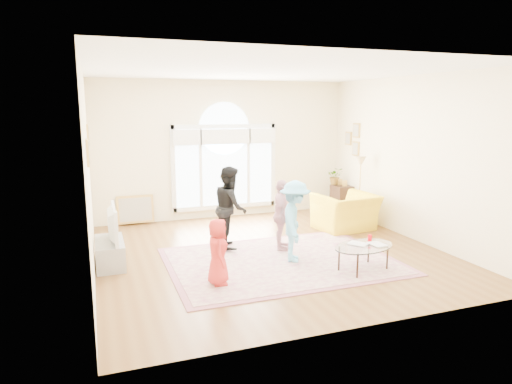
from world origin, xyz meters
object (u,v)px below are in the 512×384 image
object	(u,v)px
coffee_table	(364,247)
armchair	(346,212)
television	(109,224)
area_rug	(281,261)
tv_console	(110,253)

from	to	relation	value
coffee_table	armchair	world-z (taller)	armchair
television	armchair	world-z (taller)	television
coffee_table	television	bearing A→B (deg)	141.59
television	area_rug	bearing A→B (deg)	-16.44
area_rug	tv_console	world-z (taller)	tv_console
area_rug	armchair	xyz separation A→B (m)	(2.10, 1.45, 0.38)
armchair	television	bearing A→B (deg)	0.56
area_rug	coffee_table	size ratio (longest dim) A/B	2.94
area_rug	television	distance (m)	2.94
tv_console	armchair	distance (m)	4.89
coffee_table	tv_console	bearing A→B (deg)	141.63
tv_console	television	bearing A→B (deg)	0.00
television	coffee_table	world-z (taller)	television
coffee_table	area_rug	bearing A→B (deg)	126.59
area_rug	armchair	size ratio (longest dim) A/B	3.04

